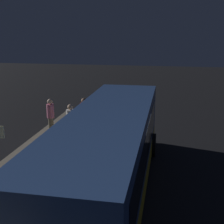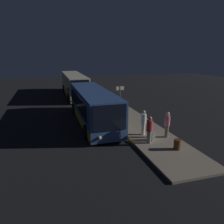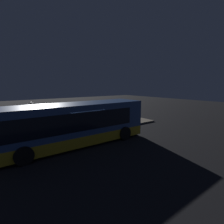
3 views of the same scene
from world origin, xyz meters
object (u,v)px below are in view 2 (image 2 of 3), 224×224
at_px(suitcase, 153,136).
at_px(trash_bin, 177,144).
at_px(sign_post, 120,96).
at_px(bus_second, 74,85).
at_px(passenger_waiting, 167,123).
at_px(bus_lead, 93,106).
at_px(passenger_with_bags, 143,122).
at_px(passenger_boarding, 150,129).

height_order(suitcase, trash_bin, suitcase).
height_order(sign_post, trash_bin, sign_post).
bearing_deg(bus_second, trash_bin, 10.24).
height_order(passenger_waiting, trash_bin, passenger_waiting).
bearing_deg(passenger_waiting, trash_bin, -31.13).
height_order(bus_lead, passenger_with_bags, bus_lead).
relative_size(passenger_boarding, trash_bin, 2.85).
height_order(passenger_waiting, sign_post, sign_post).
bearing_deg(trash_bin, sign_post, -176.04).
xyz_separation_m(passenger_boarding, passenger_with_bags, (-1.53, 0.26, 0.01)).
distance_m(passenger_with_bags, sign_post, 6.37).
bearing_deg(trash_bin, bus_lead, -153.39).
bearing_deg(bus_second, suitcase, 8.85).
relative_size(bus_lead, bus_second, 0.87).
distance_m(passenger_boarding, passenger_waiting, 1.77).
height_order(bus_lead, suitcase, bus_lead).
distance_m(sign_post, trash_bin, 9.41).
height_order(passenger_with_bags, suitcase, passenger_with_bags).
xyz_separation_m(passenger_waiting, passenger_with_bags, (-0.92, -1.40, -0.02)).
distance_m(bus_lead, bus_second, 13.34).
distance_m(suitcase, trash_bin, 1.95).
bearing_deg(passenger_waiting, sign_post, 169.29).
bearing_deg(bus_second, bus_lead, -0.00).
height_order(passenger_with_bags, sign_post, sign_post).
relative_size(suitcase, trash_bin, 1.28).
bearing_deg(trash_bin, passenger_boarding, -139.43).
xyz_separation_m(passenger_waiting, suitcase, (0.27, -1.23, -0.72)).
xyz_separation_m(bus_second, passenger_with_bags, (17.90, 2.80, -0.38)).
relative_size(bus_second, passenger_with_bags, 6.80).
bearing_deg(trash_bin, bus_second, -169.76).
xyz_separation_m(bus_second, passenger_boarding, (19.43, 2.54, -0.39)).
xyz_separation_m(bus_lead, passenger_boarding, (6.09, 2.54, -0.30)).
bearing_deg(sign_post, suitcase, -1.18).
relative_size(passenger_waiting, sign_post, 0.68).
bearing_deg(sign_post, passenger_boarding, -4.25).
height_order(bus_lead, sign_post, bus_lead).
bearing_deg(suitcase, passenger_with_bags, -171.68).
bearing_deg(passenger_waiting, passenger_boarding, -88.93).
bearing_deg(passenger_waiting, suitcase, -96.97).
xyz_separation_m(passenger_boarding, sign_post, (-7.85, 0.58, 0.70)).
height_order(passenger_boarding, passenger_with_bags, passenger_with_bags).
height_order(passenger_boarding, sign_post, sign_post).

